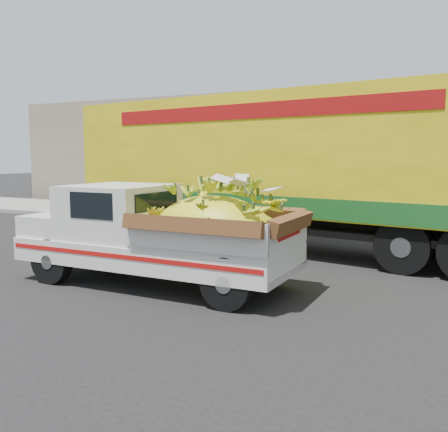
% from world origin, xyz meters
% --- Properties ---
extents(ground, '(100.00, 100.00, 0.00)m').
position_xyz_m(ground, '(0.00, 0.00, 0.00)').
color(ground, black).
rests_on(ground, ground).
extents(curb, '(60.00, 0.25, 0.15)m').
position_xyz_m(curb, '(0.00, 7.40, 0.07)').
color(curb, gray).
rests_on(curb, ground).
extents(sidewalk, '(60.00, 4.00, 0.14)m').
position_xyz_m(sidewalk, '(0.00, 9.50, 0.07)').
color(sidewalk, gray).
rests_on(sidewalk, ground).
extents(building_left, '(18.00, 6.00, 5.00)m').
position_xyz_m(building_left, '(-8.00, 15.40, 2.50)').
color(building_left, gray).
rests_on(building_left, ground).
extents(pickup_truck, '(5.13, 1.90, 1.80)m').
position_xyz_m(pickup_truck, '(-0.56, 0.51, 0.96)').
color(pickup_truck, black).
rests_on(pickup_truck, ground).
extents(semi_trailer, '(12.07, 4.44, 3.80)m').
position_xyz_m(semi_trailer, '(-0.29, 4.94, 2.12)').
color(semi_trailer, black).
rests_on(semi_trailer, ground).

